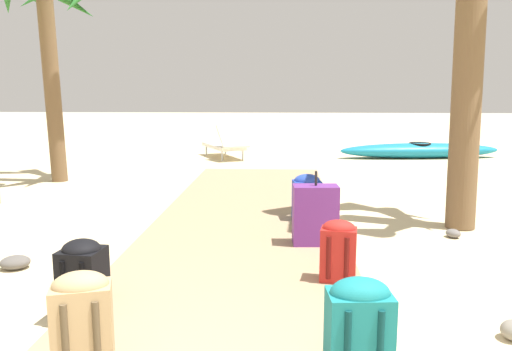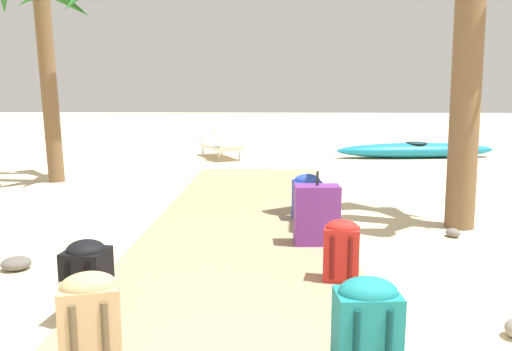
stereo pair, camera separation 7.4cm
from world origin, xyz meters
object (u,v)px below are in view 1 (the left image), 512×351
at_px(backpack_teal, 359,322).
at_px(backpack_black, 83,273).
at_px(backpack_red, 338,249).
at_px(kayak, 420,150).
at_px(palm_tree_far_left, 53,2).
at_px(backpack_tan, 82,323).
at_px(suitcase_purple, 315,215).
at_px(lounge_chair, 226,144).
at_px(backpack_blue, 307,196).

xyz_separation_m(backpack_teal, backpack_black, (-1.71, 0.64, -0.01)).
height_order(backpack_red, kayak, backpack_red).
distance_m(backpack_teal, palm_tree_far_left, 7.51).
height_order(backpack_tan, kayak, backpack_tan).
relative_size(backpack_tan, suitcase_purple, 0.81).
bearing_deg(palm_tree_far_left, backpack_black, -65.33).
bearing_deg(backpack_black, backpack_red, 20.06).
bearing_deg(backpack_teal, palm_tree_far_left, 125.17).
bearing_deg(lounge_chair, backpack_black, -90.19).
relative_size(suitcase_purple, lounge_chair, 0.42).
height_order(lounge_chair, kayak, lounge_chair).
height_order(backpack_black, backpack_blue, backpack_blue).
xyz_separation_m(backpack_red, backpack_black, (-1.73, -0.63, 0.00)).
height_order(backpack_tan, backpack_blue, backpack_tan).
xyz_separation_m(suitcase_purple, backpack_black, (-1.62, -1.58, -0.03)).
bearing_deg(backpack_black, backpack_blue, 57.88).
distance_m(backpack_tan, backpack_black, 0.85).
bearing_deg(backpack_red, backpack_blue, 94.73).
bearing_deg(backpack_teal, backpack_black, 159.59).
relative_size(backpack_red, palm_tree_far_left, 0.13).
bearing_deg(suitcase_purple, backpack_teal, -87.64).
relative_size(backpack_teal, kayak, 0.14).
height_order(backpack_teal, lounge_chair, lounge_chair).
height_order(backpack_black, lounge_chair, lounge_chair).
distance_m(backpack_black, backpack_blue, 2.97).
bearing_deg(backpack_tan, backpack_red, 45.15).
bearing_deg(backpack_teal, backpack_tan, -173.53).
distance_m(suitcase_purple, kayak, 7.50).
bearing_deg(suitcase_purple, backpack_black, -135.69).
xyz_separation_m(palm_tree_far_left, kayak, (6.75, 3.41, -2.72)).
bearing_deg(backpack_teal, backpack_red, 88.79).
relative_size(backpack_teal, lounge_chair, 0.30).
distance_m(backpack_red, suitcase_purple, 0.95).
height_order(backpack_tan, backpack_teal, backpack_tan).
relative_size(suitcase_purple, backpack_black, 1.44).
relative_size(backpack_tan, lounge_chair, 0.34).
distance_m(backpack_tan, suitcase_purple, 2.71).
distance_m(backpack_red, lounge_chair, 7.83).
relative_size(suitcase_purple, backpack_blue, 1.35).
bearing_deg(suitcase_purple, palm_tree_far_left, 138.18).
relative_size(suitcase_purple, palm_tree_far_left, 0.19).
bearing_deg(kayak, lounge_chair, -176.47).
distance_m(backpack_teal, backpack_black, 1.82).
height_order(palm_tree_far_left, kayak, palm_tree_far_left).
xyz_separation_m(backpack_teal, lounge_chair, (-1.68, 8.91, -0.01)).
bearing_deg(lounge_chair, backpack_red, -77.41).
relative_size(backpack_tan, backpack_red, 1.18).
distance_m(backpack_tan, backpack_blue, 3.54).
relative_size(backpack_teal, palm_tree_far_left, 0.14).
distance_m(suitcase_purple, backpack_blue, 0.94).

